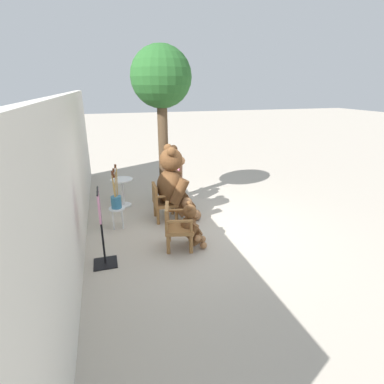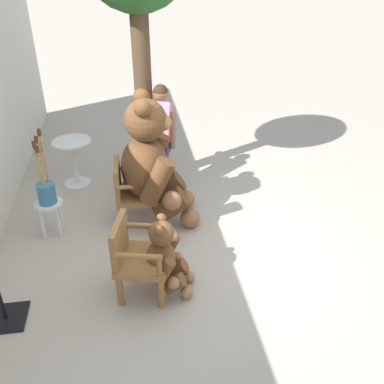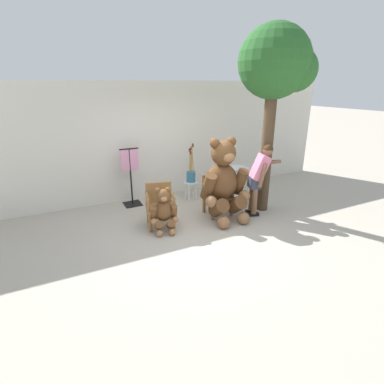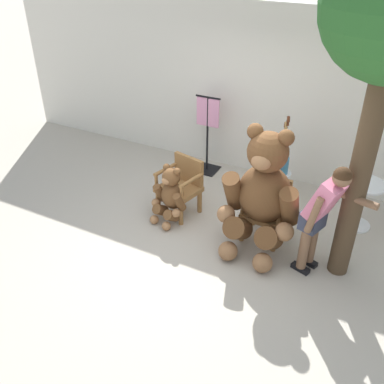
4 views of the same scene
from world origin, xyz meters
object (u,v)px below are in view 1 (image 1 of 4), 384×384
wooden_chair_right (163,201)px  round_side_table (122,189)px  teddy_bear_large (174,184)px  clothing_display_stand (101,227)px  patio_tree (162,81)px  white_stool (117,212)px  wooden_chair_left (176,225)px  brush_bucket (116,199)px  person_visitor (173,171)px  teddy_bear_small (191,225)px

wooden_chair_right → round_side_table: wooden_chair_right is taller
teddy_bear_large → clothing_display_stand: bearing=133.7°
patio_tree → clothing_display_stand: 3.89m
clothing_display_stand → white_stool: bearing=-12.2°
wooden_chair_left → brush_bucket: 1.59m
white_stool → patio_tree: patio_tree is taller
person_visitor → patio_tree: patio_tree is taller
round_side_table → teddy_bear_small: bearing=-155.9°
teddy_bear_small → brush_bucket: 1.81m
person_visitor → round_side_table: size_ratio=2.15×
teddy_bear_large → person_visitor: (0.78, -0.17, 0.07)m
person_visitor → teddy_bear_large: bearing=168.0°
wooden_chair_right → wooden_chair_left: bearing=-179.9°
teddy_bear_large → clothing_display_stand: teddy_bear_large is taller
brush_bucket → wooden_chair_left: bearing=-139.5°
wooden_chair_left → teddy_bear_large: teddy_bear_large is taller
teddy_bear_small → person_visitor: 2.18m
brush_bucket → wooden_chair_right: bearing=-83.1°
person_visitor → white_stool: person_visitor is taller
clothing_display_stand → teddy_bear_small: bearing=-83.5°
teddy_bear_large → person_visitor: size_ratio=1.11×
teddy_bear_large → brush_bucket: 1.32m
person_visitor → white_stool: (-0.90, 1.46, -0.56)m
teddy_bear_large → person_visitor: 0.80m
person_visitor → round_side_table: person_visitor is taller
teddy_bear_small → wooden_chair_left: bearing=84.8°
wooden_chair_left → teddy_bear_small: bearing=-95.2°
wooden_chair_right → brush_bucket: size_ratio=0.91×
white_stool → wooden_chair_right: bearing=-83.0°
teddy_bear_small → patio_tree: 3.59m
patio_tree → wooden_chair_left: bearing=173.0°
wooden_chair_right → clothing_display_stand: (-1.54, 1.33, 0.26)m
teddy_bear_large → round_side_table: teddy_bear_large is taller
white_stool → brush_bucket: bearing=-40.1°
wooden_chair_left → clothing_display_stand: bearing=99.0°
teddy_bear_small → round_side_table: teddy_bear_small is taller
teddy_bear_large → wooden_chair_right: bearing=89.1°
wooden_chair_right → teddy_bear_large: 0.47m
teddy_bear_small → patio_tree: bearing=-0.3°
wooden_chair_right → clothing_display_stand: 2.05m
patio_tree → clothing_display_stand: (-2.67, 1.63, -2.31)m
teddy_bear_small → clothing_display_stand: 1.65m
clothing_display_stand → wooden_chair_right: bearing=-40.9°
wooden_chair_right → round_side_table: size_ratio=1.19×
white_stool → patio_tree: size_ratio=0.12×
round_side_table → wooden_chair_left: bearing=-161.5°
brush_bucket → patio_tree: patio_tree is taller
teddy_bear_large → clothing_display_stand: size_ratio=1.26×
person_visitor → white_stool: 1.81m
brush_bucket → round_side_table: (1.25, -0.21, -0.20)m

